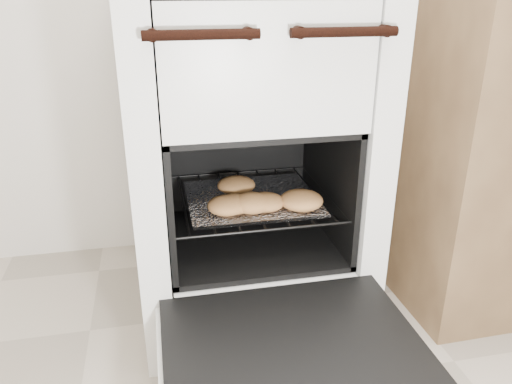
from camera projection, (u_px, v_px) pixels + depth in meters
stove at (245, 155)px, 1.50m from camera, size 0.65×0.73×1.00m
oven_door at (292, 349)px, 1.10m from camera, size 0.59×0.46×0.04m
oven_rack at (250, 197)px, 1.47m from camera, size 0.48×0.46×0.01m
foil_sheet at (251, 198)px, 1.45m from camera, size 0.37×0.33×0.01m
baked_rolls at (255, 199)px, 1.37m from camera, size 0.35×0.30×0.05m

